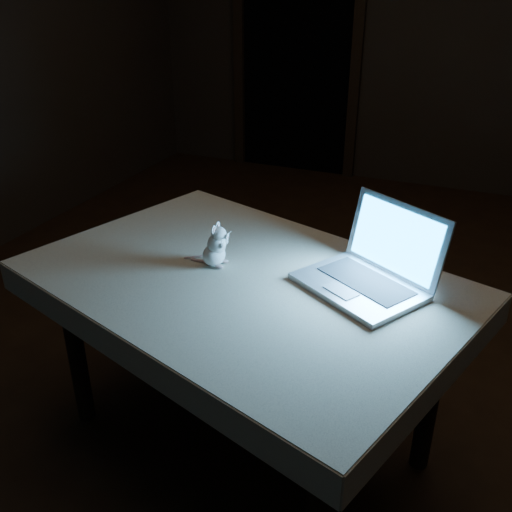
% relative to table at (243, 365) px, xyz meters
% --- Properties ---
extents(floor, '(5.00, 5.00, 0.00)m').
position_rel_table_xyz_m(floor, '(0.20, 0.56, -0.33)').
color(floor, black).
rests_on(floor, ground).
extents(back_wall, '(4.50, 0.04, 2.60)m').
position_rel_table_xyz_m(back_wall, '(0.20, 3.06, 0.97)').
color(back_wall, black).
rests_on(back_wall, ground).
extents(doorway, '(1.06, 0.36, 2.13)m').
position_rel_table_xyz_m(doorway, '(-0.90, 3.06, 0.73)').
color(doorway, black).
rests_on(doorway, back_wall).
extents(table, '(1.44, 1.15, 0.67)m').
position_rel_table_xyz_m(table, '(0.00, 0.00, 0.00)').
color(table, black).
rests_on(table, floor).
extents(tablecloth, '(1.61, 1.45, 0.10)m').
position_rel_table_xyz_m(tablecloth, '(0.09, 0.06, 0.29)').
color(tablecloth, beige).
rests_on(tablecloth, table).
extents(laptop, '(0.47, 0.45, 0.24)m').
position_rel_table_xyz_m(laptop, '(0.35, 0.07, 0.46)').
color(laptop, '#BBBBC0').
rests_on(laptop, tablecloth).
extents(plush_mouse, '(0.15, 0.15, 0.14)m').
position_rel_table_xyz_m(plush_mouse, '(-0.12, 0.04, 0.41)').
color(plush_mouse, white).
rests_on(plush_mouse, tablecloth).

